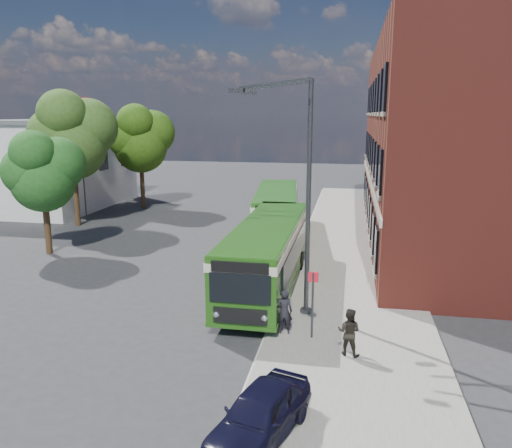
% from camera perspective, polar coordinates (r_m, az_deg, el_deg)
% --- Properties ---
extents(ground, '(120.00, 120.00, 0.00)m').
position_cam_1_polar(ground, '(22.82, -7.06, -7.51)').
color(ground, '#2D2C2F').
rests_on(ground, ground).
extents(pavement, '(6.00, 48.00, 0.15)m').
position_cam_1_polar(pavement, '(29.42, 10.95, -2.91)').
color(pavement, gray).
rests_on(pavement, ground).
extents(kerb_line, '(0.12, 48.00, 0.01)m').
position_cam_1_polar(kerb_line, '(29.56, 5.02, -2.79)').
color(kerb_line, beige).
rests_on(kerb_line, ground).
extents(brick_office, '(12.10, 26.00, 14.20)m').
position_cam_1_polar(brick_office, '(33.22, 23.80, 10.07)').
color(brick_office, maroon).
rests_on(brick_office, ground).
extents(white_building, '(9.40, 13.40, 7.30)m').
position_cam_1_polar(white_building, '(45.83, -22.09, 6.43)').
color(white_building, silver).
rests_on(white_building, ground).
extents(flagpole, '(0.95, 0.10, 9.00)m').
position_cam_1_polar(flagpole, '(38.59, -19.24, 7.59)').
color(flagpole, '#323437').
rests_on(flagpole, ground).
extents(street_lamp, '(2.96, 2.38, 9.00)m').
position_cam_1_polar(street_lamp, '(18.73, 4.91, 3.30)').
color(street_lamp, '#323437').
rests_on(street_lamp, ground).
extents(bus_stop_sign, '(0.35, 0.08, 2.52)m').
position_cam_1_polar(bus_stop_sign, '(17.39, 6.49, -8.68)').
color(bus_stop_sign, '#323437').
rests_on(bus_stop_sign, ground).
extents(bus_front, '(2.71, 11.41, 3.02)m').
position_cam_1_polar(bus_front, '(22.39, 1.36, -2.89)').
color(bus_front, '#215213').
rests_on(bus_front, ground).
extents(bus_rear, '(3.66, 10.42, 3.02)m').
position_cam_1_polar(bus_rear, '(32.22, 2.38, 1.85)').
color(bus_rear, '#256019').
rests_on(bus_rear, ground).
extents(parked_car, '(2.49, 3.88, 1.23)m').
position_cam_1_polar(parked_car, '(12.73, 0.45, -20.87)').
color(parked_car, black).
rests_on(parked_car, pavement).
extents(pedestrian_a, '(0.65, 0.49, 1.63)m').
position_cam_1_polar(pedestrian_a, '(17.82, 3.23, -9.96)').
color(pedestrian_a, black).
rests_on(pedestrian_a, pavement).
extents(pedestrian_b, '(0.89, 0.77, 1.57)m').
position_cam_1_polar(pedestrian_b, '(16.60, 10.57, -12.02)').
color(pedestrian_b, black).
rests_on(pedestrian_b, pavement).
extents(tree_left, '(4.12, 3.91, 6.95)m').
position_cam_1_polar(tree_left, '(29.85, -23.21, 5.60)').
color(tree_left, '#322012').
rests_on(tree_left, ground).
extents(tree_mid, '(5.56, 5.29, 9.39)m').
position_cam_1_polar(tree_mid, '(36.87, -20.30, 9.55)').
color(tree_mid, '#322012').
rests_on(tree_mid, ground).
extents(tree_right, '(5.08, 4.83, 8.58)m').
position_cam_1_polar(tree_right, '(42.40, -13.04, 9.53)').
color(tree_right, '#322012').
rests_on(tree_right, ground).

